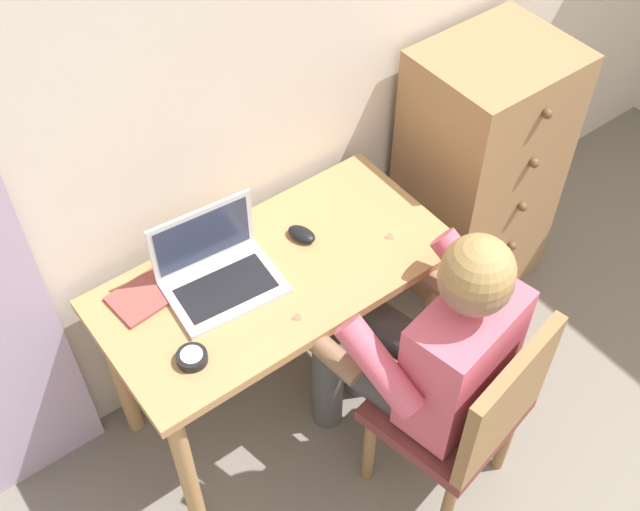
# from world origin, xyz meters

# --- Properties ---
(wall_back) EXTENTS (4.80, 0.05, 2.50)m
(wall_back) POSITION_xyz_m (0.00, 2.20, 1.25)
(wall_back) COLOR beige
(wall_back) RESTS_ON ground_plane
(desk) EXTENTS (1.13, 0.56, 0.72)m
(desk) POSITION_xyz_m (-0.31, 1.85, 0.60)
(desk) COLOR tan
(desk) RESTS_ON ground_plane
(dresser) EXTENTS (0.52, 0.46, 1.08)m
(dresser) POSITION_xyz_m (0.68, 1.92, 0.54)
(dresser) COLOR #9E754C
(dresser) RESTS_ON ground_plane
(chair) EXTENTS (0.49, 0.47, 0.86)m
(chair) POSITION_xyz_m (-0.05, 1.21, 0.48)
(chair) COLOR brown
(chair) RESTS_ON ground_plane
(person_seated) EXTENTS (0.60, 0.64, 1.18)m
(person_seated) POSITION_xyz_m (-0.08, 1.39, 0.66)
(person_seated) COLOR #4C4C4C
(person_seated) RESTS_ON ground_plane
(laptop) EXTENTS (0.36, 0.28, 0.24)m
(laptop) POSITION_xyz_m (-0.47, 1.93, 0.77)
(laptop) COLOR silver
(laptop) RESTS_ON desk
(computer_mouse) EXTENTS (0.09, 0.11, 0.03)m
(computer_mouse) POSITION_xyz_m (-0.16, 1.92, 0.74)
(computer_mouse) COLOR black
(computer_mouse) RESTS_ON desk
(desk_clock) EXTENTS (0.09, 0.09, 0.03)m
(desk_clock) POSITION_xyz_m (-0.69, 1.72, 0.74)
(desk_clock) COLOR black
(desk_clock) RESTS_ON desk
(notebook_pad) EXTENTS (0.22, 0.17, 0.01)m
(notebook_pad) POSITION_xyz_m (-0.68, 2.01, 0.73)
(notebook_pad) COLOR #994742
(notebook_pad) RESTS_ON desk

